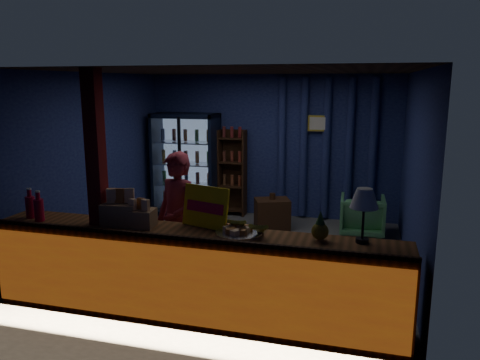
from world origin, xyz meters
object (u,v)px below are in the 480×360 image
object	(u,v)px
shopkeeper	(177,222)
table_lamp	(364,200)
green_chair	(362,216)
pastry_tray	(239,232)

from	to	relation	value
shopkeeper	table_lamp	bearing A→B (deg)	8.22
table_lamp	green_chair	bearing A→B (deg)	90.38
green_chair	pastry_tray	world-z (taller)	pastry_tray
pastry_tray	table_lamp	xyz separation A→B (m)	(1.20, 0.07, 0.39)
shopkeeper	table_lamp	world-z (taller)	shopkeeper
green_chair	pastry_tray	xyz separation A→B (m)	(-1.18, -3.27, 0.65)
shopkeeper	green_chair	distance (m)	3.44
pastry_tray	shopkeeper	bearing A→B (deg)	146.91
shopkeeper	table_lamp	distance (m)	2.25
shopkeeper	table_lamp	size ratio (longest dim) A/B	3.14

